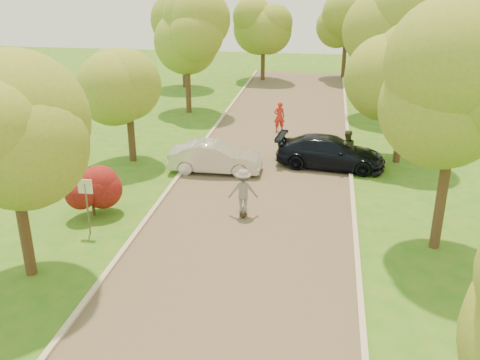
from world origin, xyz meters
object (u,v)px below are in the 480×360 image
Objects in this scene: street_sign at (86,195)px; skateboarder at (243,191)px; silver_sedan at (215,157)px; person_striped at (279,117)px; dark_sedan at (330,152)px; person_olive at (346,149)px; longboard at (243,212)px.

skateboarder is (5.43, 2.55, -0.53)m from street_sign.
silver_sedan is (3.34, 7.10, -0.83)m from street_sign.
person_striped is (5.74, 14.46, -0.65)m from street_sign.
street_sign is 15.57m from person_striped.
street_sign is 7.89m from silver_sedan.
person_olive is at bearing -79.34° from dark_sedan.
skateboarder is 1.00× the size of person_striped.
person_striped is at bearing -100.04° from longboard.
person_olive is (0.77, 0.06, 0.19)m from dark_sedan.
person_striped is at bearing 34.62° from dark_sedan.
street_sign is at bearing 153.44° from silver_sedan.
person_striped is (0.31, 11.90, -0.12)m from skateboarder.
person_striped is at bearing 68.35° from street_sign.
skateboarder is at bearing 25.21° from street_sign.
longboard is at bearing 86.81° from skateboarder.
longboard is 7.52m from person_olive.
street_sign reaches higher than longboard.
dark_sedan is 2.77× the size of person_olive.
silver_sedan is 2.45× the size of skateboarder.
dark_sedan is 7.02m from skateboarder.
street_sign is 0.41× the size of dark_sedan.
longboard is at bearing 157.39° from dark_sedan.
street_sign is at bearing 52.12° from person_striped.
person_olive is at bearing -76.64° from silver_sedan.
person_striped reaches higher than longboard.
skateboarder is 0.95× the size of person_olive.
dark_sedan is at bearing -127.58° from skateboarder.
person_olive reaches higher than silver_sedan.
person_striped is at bearing -63.45° from person_olive.
person_olive is (3.86, -5.71, 0.05)m from person_striped.
person_olive reaches higher than person_striped.
dark_sedan reaches higher than silver_sedan.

